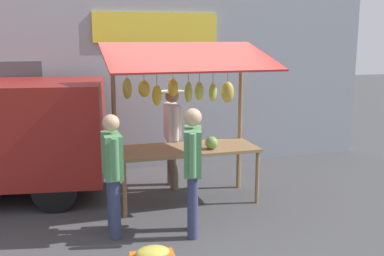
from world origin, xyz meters
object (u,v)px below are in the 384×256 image
at_px(market_stall, 187,104).
at_px(shopper_in_grey_tee, 193,162).
at_px(vendor_with_sunhat, 172,129).
at_px(shopper_with_ponytail, 112,167).

bearing_deg(market_stall, shopper_in_grey_tee, 77.34).
distance_m(vendor_with_sunhat, shopper_with_ponytail, 2.10).
bearing_deg(market_stall, vendor_with_sunhat, -85.22).
xyz_separation_m(market_stall, shopper_in_grey_tee, (0.29, 1.28, -0.57)).
height_order(vendor_with_sunhat, shopper_with_ponytail, vendor_with_sunhat).
xyz_separation_m(shopper_in_grey_tee, shopper_with_ponytail, (1.00, -0.28, -0.05)).
bearing_deg(shopper_with_ponytail, shopper_in_grey_tee, -106.38).
distance_m(market_stall, vendor_with_sunhat, 0.87).
bearing_deg(market_stall, shopper_with_ponytail, 37.88).
relative_size(vendor_with_sunhat, shopper_with_ponytail, 1.06).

